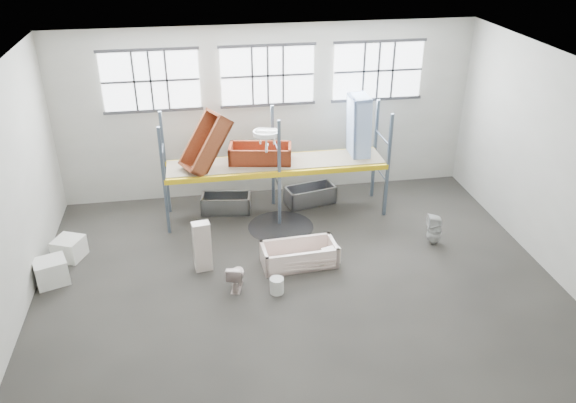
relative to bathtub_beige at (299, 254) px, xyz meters
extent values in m
cube|color=#45423C|center=(-0.16, -0.84, -0.32)|extent=(12.00, 10.00, 0.10)
cube|color=silver|center=(-0.16, -0.84, 4.78)|extent=(12.00, 10.00, 0.10)
cube|color=#B1B0A4|center=(-0.16, 4.21, 2.23)|extent=(12.00, 0.10, 5.00)
cube|color=beige|center=(-0.16, -5.89, 2.23)|extent=(12.00, 0.10, 5.00)
cube|color=#B5B4A7|center=(5.89, -0.84, 2.23)|extent=(0.10, 10.00, 5.00)
cube|color=white|center=(-3.36, 4.10, 3.33)|extent=(2.60, 0.04, 1.60)
cube|color=white|center=(-0.16, 4.10, 3.33)|extent=(2.60, 0.04, 1.60)
cube|color=white|center=(3.04, 4.10, 3.33)|extent=(2.60, 0.04, 1.60)
cube|color=slate|center=(-3.16, 2.06, 1.23)|extent=(0.08, 0.08, 3.00)
cube|color=slate|center=(-3.16, 3.26, 1.23)|extent=(0.08, 0.08, 3.00)
cube|color=slate|center=(-0.16, 2.06, 1.23)|extent=(0.08, 0.08, 3.00)
cube|color=slate|center=(-0.16, 3.26, 1.23)|extent=(0.08, 0.08, 3.00)
cube|color=slate|center=(2.84, 2.06, 1.23)|extent=(0.08, 0.08, 3.00)
cube|color=slate|center=(2.84, 3.26, 1.23)|extent=(0.08, 0.08, 3.00)
cube|color=yellow|center=(-0.16, 2.06, 1.23)|extent=(6.00, 0.10, 0.14)
cube|color=yellow|center=(-0.16, 3.26, 1.23)|extent=(6.00, 0.10, 0.14)
cube|color=gray|center=(-0.16, 2.66, 1.31)|extent=(5.90, 1.10, 0.03)
cylinder|color=black|center=(-0.16, 1.86, -0.26)|extent=(1.80, 1.80, 0.00)
cube|color=#F4E1CE|center=(0.74, -0.21, 0.01)|extent=(0.49, 0.33, 0.43)
imported|color=beige|center=(0.47, -0.25, -0.11)|extent=(0.48, 0.48, 0.15)
imported|color=beige|center=(-1.60, -0.74, 0.07)|extent=(0.53, 0.73, 0.66)
cube|color=beige|center=(-2.31, 0.16, 0.37)|extent=(0.44, 0.32, 1.27)
imported|color=silver|center=(3.62, 0.36, 0.15)|extent=(0.44, 0.43, 0.82)
imported|color=white|center=(-0.47, 2.26, 1.83)|extent=(0.79, 0.67, 0.61)
cylinder|color=silver|center=(-0.71, -1.07, -0.08)|extent=(0.35, 0.35, 0.37)
cube|color=white|center=(-5.81, 0.18, 0.04)|extent=(0.86, 0.80, 0.60)
cube|color=white|center=(-5.58, 1.22, 0.00)|extent=(0.84, 0.84, 0.53)
camera|label=1|loc=(-2.22, -11.62, 7.64)|focal=35.86mm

